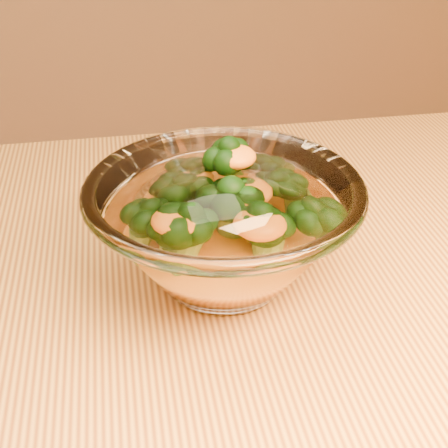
# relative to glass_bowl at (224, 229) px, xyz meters

# --- Properties ---
(glass_bowl) EXTENTS (0.20, 0.20, 0.09)m
(glass_bowl) POSITION_rel_glass_bowl_xyz_m (0.00, 0.00, 0.00)
(glass_bowl) COLOR white
(glass_bowl) RESTS_ON table
(cheese_sauce) EXTENTS (0.10, 0.10, 0.03)m
(cheese_sauce) POSITION_rel_glass_bowl_xyz_m (-0.00, 0.00, -0.02)
(cheese_sauce) COLOR orange
(cheese_sauce) RESTS_ON glass_bowl
(broccoli_heap) EXTENTS (0.14, 0.12, 0.07)m
(broccoli_heap) POSITION_rel_glass_bowl_xyz_m (0.00, 0.00, 0.01)
(broccoli_heap) COLOR black
(broccoli_heap) RESTS_ON cheese_sauce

